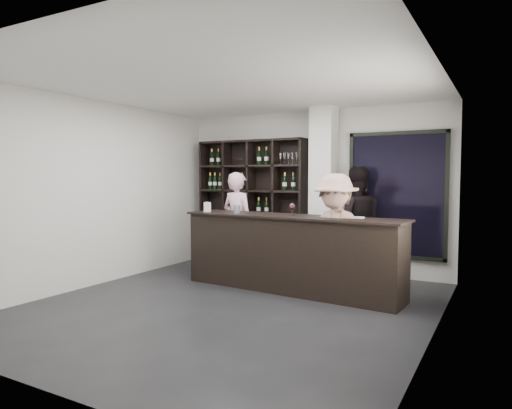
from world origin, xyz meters
The scene contains 12 objects.
floor centered at (0.00, 0.00, -0.01)m, with size 5.00×5.50×0.01m, color black.
wine_shelf centered at (-1.15, 2.57, 1.20)m, with size 2.20×0.35×2.40m, color black, non-canonical shape.
structural_column centered at (0.35, 2.47, 1.45)m, with size 0.40×0.40×2.90m, color silver.
glass_panel centered at (1.55, 2.69, 1.40)m, with size 1.60×0.08×2.10m.
tasting_counter centered at (0.35, 1.10, 0.57)m, with size 3.44×0.71×1.13m.
taster_pink centered at (-1.02, 1.85, 0.89)m, with size 0.65×0.43×1.78m, color beige.
taster_black centered at (0.95, 2.40, 0.94)m, with size 0.91×0.71×1.87m, color black.
customer centered at (1.07, 1.05, 0.87)m, with size 1.13×0.65×1.75m, color tan.
wine_glass centered at (0.38, 1.09, 1.24)m, with size 0.09×0.09×0.21m, color white, non-canonical shape.
spit_cup centered at (-0.54, 1.05, 1.20)m, with size 0.10×0.10×0.13m, color #9DB2BD.
napkin_stack centered at (1.37, 1.13, 1.14)m, with size 0.13×0.13×0.02m, color white.
card_stand centered at (-1.12, 1.06, 1.21)m, with size 0.10×0.05×0.16m, color white.
Camera 1 is at (3.17, -5.03, 1.71)m, focal length 32.00 mm.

